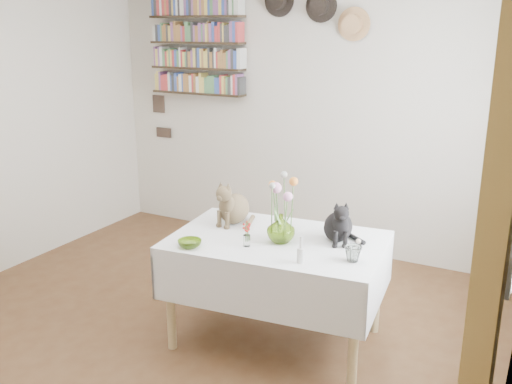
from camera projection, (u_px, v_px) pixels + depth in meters
The scene contains 15 objects.
room at pixel (151, 166), 3.33m from camera, with size 4.08×4.58×2.58m.
curtain at pixel (494, 245), 2.40m from camera, with size 0.12×0.38×2.10m, color brown.
dining_table at pixel (277, 265), 3.70m from camera, with size 1.44×1.01×0.72m.
tabby_cat at pixel (234, 201), 3.91m from camera, with size 0.21×0.27×0.32m, color brown, non-canonical shape.
black_cat at pixel (338, 219), 3.59m from camera, with size 0.19×0.25×0.29m, color black, non-canonical shape.
flower_vase at pixel (281, 228), 3.58m from camera, with size 0.18×0.18×0.19m, color #93BA34.
green_bowl at pixel (190, 244), 3.51m from camera, with size 0.15×0.15×0.05m, color #93BA34.
drinking_glass at pixel (353, 254), 3.29m from camera, with size 0.10×0.10×0.10m, color white.
candlestick at pixel (301, 254), 3.27m from camera, with size 0.04×0.04×0.16m.
berry_jar at pixel (247, 234), 3.51m from camera, with size 0.05×0.05×0.18m.
porcelain_figurine at pixel (358, 247), 3.40m from camera, with size 0.05×0.05×0.10m.
flower_bouquet at pixel (282, 190), 3.52m from camera, with size 0.17×0.12×0.39m.
bookshelf_unit at pixel (197, 47), 5.49m from camera, with size 1.00×0.16×0.91m.
wall_hats at pixel (316, 10), 4.87m from camera, with size 0.98×0.09×0.48m.
wall_art_plaques at pixel (161, 116), 5.99m from camera, with size 0.21×0.02×0.44m.
Camera 1 is at (2.07, -2.57, 2.04)m, focal length 40.00 mm.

